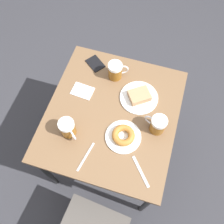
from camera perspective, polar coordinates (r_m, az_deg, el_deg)
The scene contains 11 objects.
ground_plane at distance 2.25m, azimuth -0.00°, elevation -8.59°, with size 8.00×8.00×0.00m, color #333338.
table at distance 1.63m, azimuth -0.00°, elevation -1.38°, with size 0.81×0.89×0.74m.
plate_with_cake at distance 1.61m, azimuth 6.21°, elevation 3.50°, with size 0.25×0.25×0.05m.
plate_with_donut at distance 1.48m, azimuth 2.59°, elevation -5.46°, with size 0.22×0.22×0.05m.
beer_mug_left at distance 1.48m, azimuth -10.09°, elevation -3.65°, with size 0.12×0.10×0.12m.
beer_mug_center at distance 1.66m, azimuth 0.82°, elevation 9.44°, with size 0.13×0.09×0.12m.
beer_mug_right at distance 1.49m, azimuth 10.40°, elevation -2.82°, with size 0.13×0.09×0.12m.
napkin_folded at distance 1.65m, azimuth -6.75°, elevation 4.80°, with size 0.14×0.11×0.00m.
fork at distance 1.47m, azimuth -6.02°, elevation -10.13°, with size 0.05×0.19×0.00m.
knife at distance 1.45m, azimuth 6.57°, elevation -13.34°, with size 0.14×0.16×0.00m.
passport_near_edge at distance 1.77m, azimuth -3.84°, elevation 10.99°, with size 0.15×0.15×0.01m.
Camera 1 is at (-0.20, 0.65, 2.14)m, focal length 40.00 mm.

